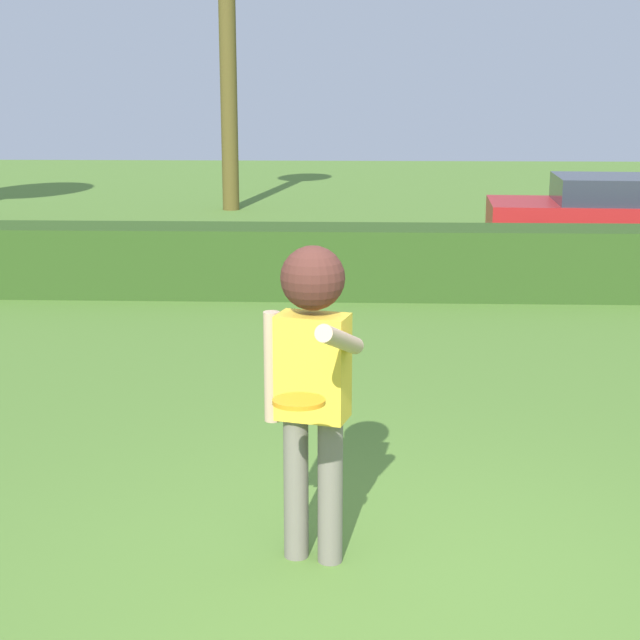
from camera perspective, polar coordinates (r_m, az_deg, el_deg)
ground_plane at (r=5.38m, az=3.36°, el=-15.56°), size 60.00×60.00×0.00m
person at (r=5.27m, az=-0.45°, el=-2.57°), size 0.55×0.81×1.79m
frisbee at (r=4.69m, az=-1.24°, el=-4.77°), size 0.26×0.26×0.03m
hedge_row at (r=12.39m, az=2.76°, el=3.43°), size 18.53×0.90×0.88m
parked_car_red at (r=15.87m, az=17.46°, el=5.97°), size 4.31×2.04×1.25m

